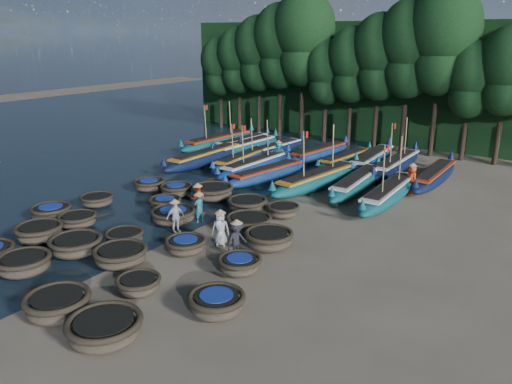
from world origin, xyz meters
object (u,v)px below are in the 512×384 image
Objects in this scene: coracle_4 at (105,328)px; coracle_6 at (76,245)px; coracle_18 at (249,222)px; fisherman_3 at (237,239)px; coracle_14 at (240,264)px; long_boat_5 at (267,174)px; coracle_8 at (139,284)px; coracle_20 at (149,185)px; fisherman_4 at (175,216)px; coracle_22 at (212,192)px; fisherman_6 at (411,178)px; coracle_3 at (58,304)px; long_boat_8 at (389,193)px; coracle_13 at (186,245)px; long_boat_11 at (246,147)px; long_boat_4 at (256,165)px; long_boat_2 at (206,157)px; coracle_15 at (97,200)px; long_boat_13 at (319,153)px; coracle_10 at (51,212)px; coracle_9 at (217,303)px; long_boat_14 at (345,159)px; coracle_17 at (173,215)px; fisherman_2 at (198,198)px; fisherman_5 at (278,153)px; long_boat_7 at (357,183)px; long_boat_9 at (219,141)px; long_boat_12 at (275,149)px; fisherman_0 at (220,227)px; long_boat_16 at (396,165)px; coracle_21 at (176,190)px; coracle_16 at (165,203)px; coracle_19 at (269,239)px; long_boat_10 at (242,142)px; long_boat_17 at (434,176)px; coracle_23 at (247,204)px; coracle_24 at (283,210)px; coracle_12 at (125,237)px; coracle_5 at (39,232)px; long_boat_6 at (318,179)px; coracle_11 at (78,220)px; fisherman_1 at (199,206)px; coracle_2 at (24,264)px.

coracle_4 is 7.02m from coracle_6.
coracle_18 is 3.10m from fisherman_3.
long_boat_5 reaches higher than coracle_14.
coracle_8 is 0.88× the size of coracle_20.
fisherman_4 reaches higher than long_boat_5.
fisherman_6 reaches higher than coracle_22.
coracle_3 is 0.29× the size of long_boat_8.
coracle_13 is at bearing 121.74° from fisherman_3.
coracle_18 is 15.98m from long_boat_11.
fisherman_4 is (5.90, -3.86, 0.48)m from coracle_20.
long_boat_2 is at bearing -172.13° from long_boat_4.
long_boat_11 is (-0.65, 14.79, 0.18)m from coracle_15.
long_boat_13 reaches higher than coracle_22.
coracle_18 reaches higher than coracle_10.
coracle_14 is 0.97× the size of fisherman_3.
coracle_9 is 21.08m from long_boat_14.
coracle_17 is 0.30× the size of long_boat_2.
fisherman_5 reaches higher than fisherman_2.
long_boat_7 reaches higher than coracle_22.
long_boat_12 is (5.11, 0.53, -0.09)m from long_boat_9.
long_boat_5 is at bearing 22.17° from fisherman_4.
long_boat_16 is at bearing 50.54° from fisherman_0.
coracle_13 is at bearing -145.52° from fisherman_0.
fisherman_4 is (-2.67, -0.10, 0.00)m from fisherman_0.
fisherman_0 is at bearing -59.84° from long_boat_12.
long_boat_16 is (8.59, 12.28, 0.16)m from coracle_21.
coracle_13 is 1.01× the size of coracle_14.
coracle_16 is at bearing -15.08° from fisherman_2.
coracle_17 is at bearing -92.12° from long_boat_14.
long_boat_10 reaches higher than coracle_19.
coracle_22 reaches higher than coracle_15.
long_boat_7 is at bearing -129.51° from long_boat_17.
coracle_17 is (-3.93, 5.84, 0.05)m from coracle_8.
long_boat_2 is (-8.17, 6.13, 0.16)m from coracle_23.
coracle_24 is at bearing -105.82° from long_boat_7.
long_boat_8 reaches higher than coracle_6.
long_boat_12 reaches higher than long_boat_10.
coracle_22 is 0.96× the size of coracle_23.
fisherman_3 is at bearing -51.68° from long_boat_11.
coracle_12 is 0.72× the size of coracle_19.
long_boat_6 reaches higher than coracle_5.
coracle_18 is (7.00, 6.59, -0.05)m from coracle_5.
long_boat_11 is (-2.45, 17.31, 0.16)m from coracle_11.
long_boat_10 is 4.23× the size of fisherman_1.
long_boat_4 is at bearing 93.45° from coracle_2.
coracle_2 reaches higher than coracle_9.
fisherman_3 is (-0.60, -1.54, 0.39)m from coracle_19.
coracle_4 is 0.90× the size of coracle_18.
coracle_14 is at bearing -63.95° from fisherman_6.
long_boat_8 is at bearing -55.06° from fisherman_5.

